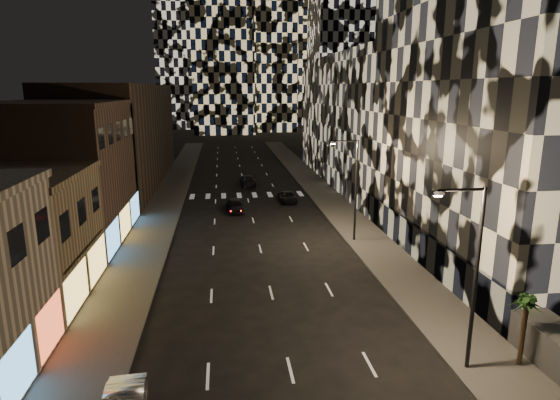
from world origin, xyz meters
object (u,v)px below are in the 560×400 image
object	(u,v)px
streetlight_near	(472,267)
car_dark_rightlane	(288,197)
palm_tree	(526,308)
car_dark_midlane	(235,205)
streetlight_far	(354,183)
car_dark_oncoming	(248,180)

from	to	relation	value
streetlight_near	car_dark_rightlane	size ratio (longest dim) A/B	2.08
car_dark_rightlane	palm_tree	bearing A→B (deg)	-79.85
car_dark_midlane	palm_tree	bearing A→B (deg)	-75.63
streetlight_far	car_dark_oncoming	bearing A→B (deg)	106.63
car_dark_rightlane	palm_tree	size ratio (longest dim) A/B	1.18
car_dark_oncoming	palm_tree	world-z (taller)	palm_tree
car_dark_rightlane	palm_tree	distance (m)	36.52
car_dark_rightlane	car_dark_midlane	bearing A→B (deg)	-148.38
streetlight_near	streetlight_far	size ratio (longest dim) A/B	1.00
streetlight_far	car_dark_oncoming	distance (m)	27.83
car_dark_midlane	car_dark_rightlane	size ratio (longest dim) A/B	0.99
streetlight_far	palm_tree	world-z (taller)	streetlight_far
car_dark_oncoming	palm_tree	xyz separation A→B (m)	(10.78, -46.41, 2.44)
streetlight_far	palm_tree	distance (m)	20.44
streetlight_far	car_dark_rightlane	world-z (taller)	streetlight_far
streetlight_near	car_dark_oncoming	world-z (taller)	streetlight_near
palm_tree	car_dark_oncoming	bearing A→B (deg)	103.08
car_dark_oncoming	car_dark_rightlane	world-z (taller)	car_dark_oncoming
car_dark_oncoming	car_dark_rightlane	size ratio (longest dim) A/B	1.20
car_dark_oncoming	car_dark_rightlane	distance (m)	11.39
palm_tree	streetlight_far	bearing A→B (deg)	98.28
car_dark_midlane	car_dark_rightlane	xyz separation A→B (m)	(6.47, 4.02, -0.13)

